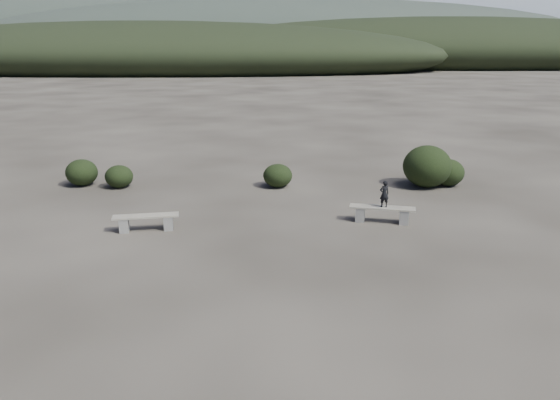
{
  "coord_description": "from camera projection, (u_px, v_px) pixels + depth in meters",
  "views": [
    {
      "loc": [
        0.24,
        -11.25,
        5.44
      ],
      "look_at": [
        0.15,
        3.5,
        1.1
      ],
      "focal_mm": 35.0,
      "sensor_mm": 36.0,
      "label": 1
    }
  ],
  "objects": [
    {
      "name": "shrub_c",
      "position": [
        278.0,
        176.0,
        20.86
      ],
      "size": [
        1.12,
        1.12,
        0.89
      ],
      "primitive_type": "ellipsoid",
      "color": "black",
      "rests_on": "ground"
    },
    {
      "name": "shrub_e",
      "position": [
        448.0,
        172.0,
        21.05
      ],
      "size": [
        1.25,
        1.25,
        1.04
      ],
      "primitive_type": "ellipsoid",
      "color": "black",
      "rests_on": "ground"
    },
    {
      "name": "mountain_ridges",
      "position": [
        271.0,
        31.0,
        334.56
      ],
      "size": [
        500.0,
        400.0,
        56.0
      ],
      "color": "black",
      "rests_on": "ground"
    },
    {
      "name": "shrub_d",
      "position": [
        427.0,
        166.0,
        20.8
      ],
      "size": [
        1.83,
        1.83,
        1.6
      ],
      "primitive_type": "ellipsoid",
      "color": "black",
      "rests_on": "ground"
    },
    {
      "name": "shrub_a",
      "position": [
        119.0,
        176.0,
        20.79
      ],
      "size": [
        1.05,
        1.05,
        0.86
      ],
      "primitive_type": "ellipsoid",
      "color": "black",
      "rests_on": "ground"
    },
    {
      "name": "bench_right",
      "position": [
        382.0,
        213.0,
        16.83
      ],
      "size": [
        2.05,
        0.81,
        0.5
      ],
      "rotation": [
        0.0,
        0.0,
        -0.2
      ],
      "color": "slate",
      "rests_on": "ground"
    },
    {
      "name": "seated_person",
      "position": [
        384.0,
        194.0,
        16.65
      ],
      "size": [
        0.34,
        0.26,
        0.83
      ],
      "primitive_type": "imported",
      "rotation": [
        0.0,
        0.0,
        3.38
      ],
      "color": "black",
      "rests_on": "bench_right"
    },
    {
      "name": "shrub_f",
      "position": [
        82.0,
        172.0,
        21.08
      ],
      "size": [
        1.21,
        1.21,
        1.02
      ],
      "primitive_type": "ellipsoid",
      "color": "black",
      "rests_on": "ground"
    },
    {
      "name": "ground",
      "position": [
        272.0,
        290.0,
        12.33
      ],
      "size": [
        1200.0,
        1200.0,
        0.0
      ],
      "primitive_type": "plane",
      "color": "#2A2621",
      "rests_on": "ground"
    },
    {
      "name": "bench_left",
      "position": [
        146.0,
        221.0,
        16.11
      ],
      "size": [
        1.96,
        0.74,
        0.48
      ],
      "rotation": [
        0.0,
        0.0,
        0.18
      ],
      "color": "slate",
      "rests_on": "ground"
    }
  ]
}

